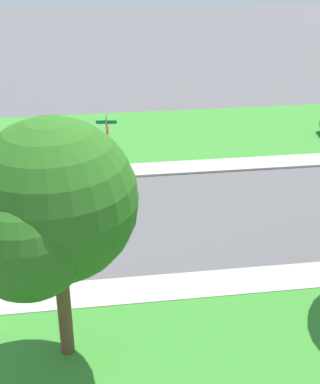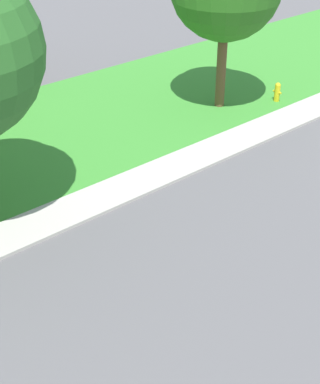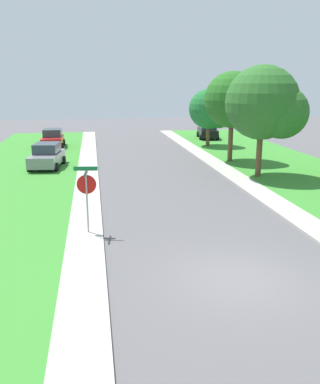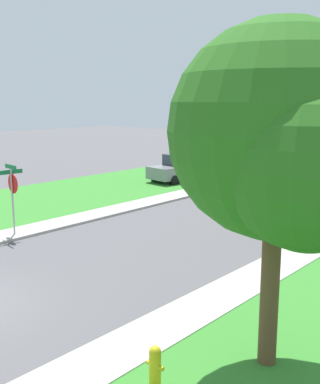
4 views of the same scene
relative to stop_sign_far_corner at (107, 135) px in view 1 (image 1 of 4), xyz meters
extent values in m
cube|color=#ADA89E|center=(-0.13, 7.29, -1.84)|extent=(1.40, 56.00, 0.10)
cube|color=#38842D|center=(-4.83, 7.29, -1.85)|extent=(8.00, 56.00, 0.08)
cylinder|color=#9E9EA3|center=(0.00, -0.03, -0.59)|extent=(0.07, 0.07, 2.60)
cylinder|color=red|center=(0.00, 0.02, 0.16)|extent=(0.76, 0.12, 0.76)
cylinder|color=white|center=(0.00, 0.04, 0.16)|extent=(0.66, 0.08, 0.67)
cylinder|color=red|center=(0.01, 0.04, 0.16)|extent=(0.54, 0.07, 0.55)
cube|color=#146B38|center=(0.00, -0.03, 0.80)|extent=(0.92, 0.13, 0.16)
cube|color=#146B38|center=(0.00, -0.03, 0.61)|extent=(0.13, 0.92, 0.16)
cylinder|color=brown|center=(11.75, -1.79, -0.28)|extent=(0.36, 0.36, 3.22)
sphere|color=#29661B|center=(11.75, -1.79, 2.73)|extent=(3.98, 3.98, 3.98)
sphere|color=#29661B|center=(12.64, -2.38, 2.23)|extent=(2.78, 2.78, 2.78)
camera|label=1|loc=(23.60, -0.97, 8.58)|focal=52.16mm
camera|label=2|loc=(-2.72, 13.56, 7.19)|focal=54.71mm
camera|label=3|loc=(0.34, -15.85, 3.99)|focal=38.64mm
camera|label=4|loc=(15.81, -9.64, 3.28)|focal=44.52mm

